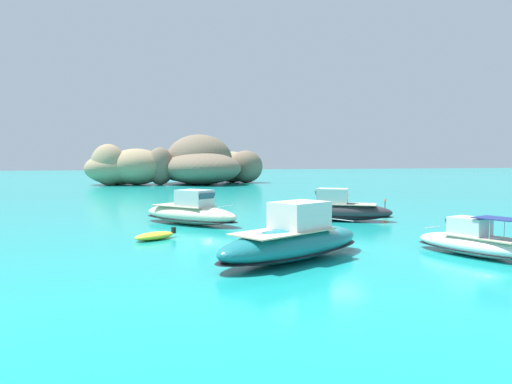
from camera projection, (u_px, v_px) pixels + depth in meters
ground_plane at (340, 247)px, 25.33m from camera, size 400.00×400.00×0.00m
islet_large at (204, 165)px, 93.22m from camera, size 23.78×26.14×9.41m
islet_small at (127, 167)px, 88.24m from camera, size 18.02×15.10×7.44m
motorboat_charcoal at (337, 210)px, 36.45m from camera, size 8.31×6.34×2.42m
motorboat_teal at (294, 241)px, 22.08m from camera, size 9.24×6.64×2.66m
motorboat_cream at (191, 213)px, 34.34m from camera, size 7.22×8.09×2.47m
motorboat_white at (474, 243)px, 23.02m from camera, size 3.70×6.42×1.93m
dinghy_tender at (154, 236)px, 27.70m from camera, size 2.79×2.31×0.58m
channel_buoy at (385, 212)px, 39.04m from camera, size 0.56×0.56×1.48m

